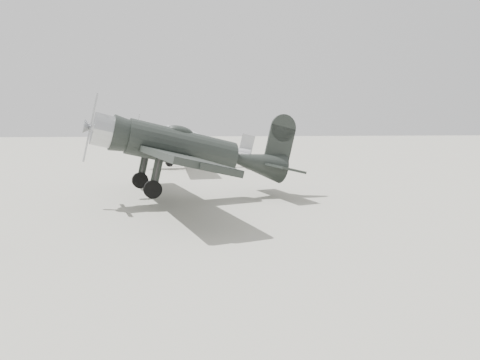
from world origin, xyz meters
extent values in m
plane|color=#9A9889|center=(0.00, 0.00, 0.00)|extent=(160.00, 160.00, 0.00)
cylinder|color=black|center=(-0.76, 6.28, 2.39)|extent=(5.15, 2.86, 1.56)
cone|color=black|center=(2.78, 7.30, 2.45)|extent=(3.19, 2.20, 1.45)
cylinder|color=#A7A9AB|center=(-4.03, 5.34, 2.39)|extent=(1.35, 1.61, 1.38)
cone|color=#A7A9AB|center=(-4.67, 5.16, 2.39)|extent=(0.55, 0.71, 0.62)
cube|color=#A7A9AB|center=(-4.60, 5.18, 2.39)|extent=(0.12, 0.21, 2.90)
ellipsoid|color=black|center=(-0.97, 6.22, 3.08)|extent=(1.39, 1.07, 0.51)
cube|color=black|center=(-1.51, 6.07, 2.00)|extent=(5.95, 13.52, 0.25)
cube|color=black|center=(3.64, 7.55, 2.50)|extent=(2.47, 4.84, 0.11)
cube|color=black|center=(3.80, 7.59, 3.45)|extent=(1.32, 0.48, 2.01)
cylinder|color=black|center=(-1.52, 4.50, 0.47)|extent=(0.78, 0.38, 0.76)
cylinder|color=black|center=(-2.35, 7.39, 0.47)|extent=(0.78, 0.38, 0.76)
cylinder|color=#333333|center=(-1.52, 4.50, 1.22)|extent=(0.15, 0.15, 1.56)
cylinder|color=#333333|center=(-2.35, 7.39, 1.22)|extent=(0.15, 0.15, 1.56)
cylinder|color=black|center=(3.91, 7.62, 1.97)|extent=(0.26, 0.15, 0.25)
cylinder|color=gray|center=(-0.82, 20.69, 2.02)|extent=(5.92, 1.64, 1.24)
cone|color=gray|center=(3.11, 20.96, 2.02)|extent=(2.10, 1.26, 1.13)
cone|color=gray|center=(-4.08, 20.46, 2.02)|extent=(0.75, 1.21, 1.17)
cube|color=gray|center=(-4.52, 20.43, 2.02)|extent=(0.07, 0.16, 2.48)
cube|color=gray|center=(-1.27, 20.66, 2.72)|extent=(2.99, 12.50, 0.20)
cube|color=gray|center=(3.67, 21.00, 2.08)|extent=(1.27, 3.89, 0.09)
cube|color=gray|center=(3.79, 21.01, 2.81)|extent=(1.02, 0.16, 1.46)
cylinder|color=black|center=(-1.63, 19.39, 0.31)|extent=(0.64, 0.20, 0.63)
cylinder|color=black|center=(-1.80, 21.86, 0.31)|extent=(0.64, 0.20, 0.63)
cylinder|color=#333333|center=(-1.63, 19.39, 0.95)|extent=(0.11, 0.11, 1.35)
cylinder|color=#333333|center=(-1.80, 21.86, 0.95)|extent=(0.11, 0.11, 1.35)
cylinder|color=black|center=(3.90, 21.02, 1.69)|extent=(0.21, 0.09, 0.20)
camera|label=1|loc=(-0.19, -14.83, 3.79)|focal=35.00mm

